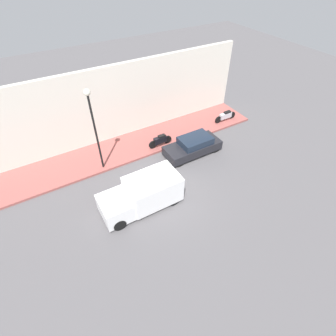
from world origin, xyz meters
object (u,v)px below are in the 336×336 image
(delivery_van, at_px, (142,194))
(motorcycle_black, at_px, (160,140))
(scooter_silver, at_px, (226,116))
(streetlamp, at_px, (93,118))
(parked_car, at_px, (193,146))

(delivery_van, height_order, motorcycle_black, delivery_van)
(scooter_silver, height_order, streetlamp, streetlamp)
(scooter_silver, bearing_deg, parked_car, 113.76)
(motorcycle_black, distance_m, scooter_silver, 6.21)
(motorcycle_black, height_order, streetlamp, streetlamp)
(delivery_van, distance_m, streetlamp, 5.13)
(parked_car, bearing_deg, streetlamp, 74.90)
(delivery_van, bearing_deg, motorcycle_black, -39.86)
(streetlamp, bearing_deg, motorcycle_black, -88.55)
(parked_car, relative_size, streetlamp, 0.74)
(motorcycle_black, distance_m, streetlamp, 5.44)
(delivery_van, xyz_separation_m, scooter_silver, (4.51, -9.73, -0.32))
(motorcycle_black, bearing_deg, scooter_silver, -87.38)
(scooter_silver, bearing_deg, streetlamp, 92.14)
(delivery_van, bearing_deg, streetlamp, 11.50)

